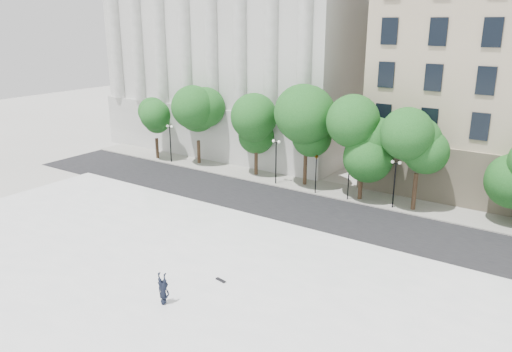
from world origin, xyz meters
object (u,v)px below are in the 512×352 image
object	(u,v)px
traffic_light_east	(350,161)
skateboard	(221,280)
traffic_light_west	(317,156)
person_lying	(164,300)

from	to	relation	value
traffic_light_east	skateboard	distance (m)	18.37
traffic_light_west	skateboard	world-z (taller)	traffic_light_west
traffic_light_west	traffic_light_east	bearing A→B (deg)	-0.00
traffic_light_west	traffic_light_east	distance (m)	3.19
traffic_light_east	skateboard	size ratio (longest dim) A/B	5.72
skateboard	traffic_light_west	bearing A→B (deg)	110.10
traffic_light_west	person_lying	bearing A→B (deg)	-84.11
traffic_light_east	traffic_light_west	bearing A→B (deg)	180.00
person_lying	skateboard	size ratio (longest dim) A/B	2.53
traffic_light_west	traffic_light_east	world-z (taller)	traffic_light_east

